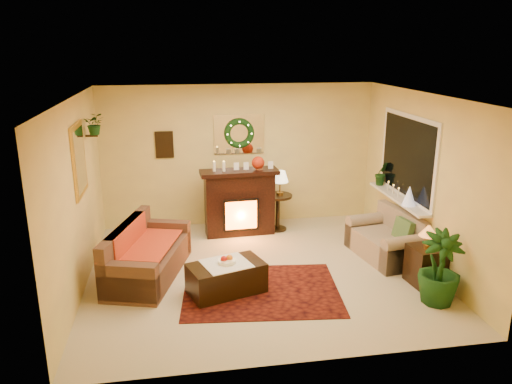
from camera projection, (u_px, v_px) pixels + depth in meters
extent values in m
plane|color=beige|center=(260.00, 272.00, 7.47)|extent=(5.00, 5.00, 0.00)
plane|color=white|center=(260.00, 96.00, 6.72)|extent=(5.00, 5.00, 0.00)
plane|color=#EFD88C|center=(239.00, 155.00, 9.22)|extent=(5.00, 5.00, 0.00)
plane|color=#EFD88C|center=(299.00, 251.00, 4.97)|extent=(5.00, 5.00, 0.00)
plane|color=#EFD88C|center=(77.00, 197.00, 6.70)|extent=(4.50, 4.50, 0.00)
plane|color=#EFD88C|center=(424.00, 181.00, 7.49)|extent=(4.50, 4.50, 0.00)
cube|color=#531213|center=(261.00, 290.00, 6.89)|extent=(2.29, 1.81, 0.01)
cube|color=#432B1C|center=(148.00, 248.00, 7.24)|extent=(1.28, 1.97, 0.78)
cube|color=red|center=(147.00, 244.00, 7.33)|extent=(0.76, 1.23, 0.02)
cube|color=black|center=(239.00, 204.00, 8.84)|extent=(1.23, 0.44, 1.11)
sphere|color=#A7230B|center=(258.00, 163.00, 8.65)|extent=(0.22, 0.22, 0.22)
cylinder|color=#F4EECD|center=(214.00, 167.00, 8.55)|extent=(0.06, 0.06, 0.17)
cylinder|color=white|center=(224.00, 167.00, 8.55)|extent=(0.06, 0.06, 0.17)
cube|color=white|center=(239.00, 134.00, 9.09)|extent=(0.92, 0.02, 0.72)
torus|color=#194719|center=(239.00, 133.00, 9.05)|extent=(0.55, 0.11, 0.55)
cube|color=#381E11|center=(164.00, 145.00, 8.92)|extent=(0.32, 0.03, 0.48)
cube|color=gold|center=(79.00, 160.00, 6.86)|extent=(0.03, 0.84, 1.00)
imported|color=#194719|center=(96.00, 134.00, 7.53)|extent=(0.33, 0.28, 0.36)
cube|color=#9E9480|center=(386.00, 232.00, 7.88)|extent=(0.94, 1.39, 0.74)
cube|color=white|center=(408.00, 157.00, 7.94)|extent=(0.03, 1.86, 1.36)
cube|color=black|center=(407.00, 157.00, 7.93)|extent=(0.02, 1.70, 1.22)
cube|color=white|center=(398.00, 198.00, 8.11)|extent=(0.22, 1.86, 0.04)
cone|color=white|center=(409.00, 196.00, 7.65)|extent=(0.21, 0.21, 0.32)
imported|color=#1B3F1F|center=(382.00, 174.00, 8.75)|extent=(0.30, 0.24, 0.55)
cylinder|color=black|center=(278.00, 213.00, 9.09)|extent=(0.65, 0.65, 0.67)
cone|color=beige|center=(280.00, 184.00, 8.92)|extent=(0.30, 0.30, 0.45)
cube|color=#502E23|center=(426.00, 266.00, 7.05)|extent=(0.49, 0.49, 0.55)
cone|color=#F4A438|center=(428.00, 235.00, 6.88)|extent=(0.26, 0.26, 0.38)
cube|color=#4F291E|center=(226.00, 278.00, 6.80)|extent=(1.13, 0.84, 0.42)
cylinder|color=#F1EBC2|center=(227.00, 262.00, 6.75)|extent=(0.25, 0.25, 0.06)
imported|color=#163610|center=(439.00, 271.00, 6.47)|extent=(1.79, 1.79, 2.95)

